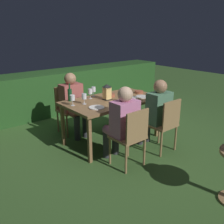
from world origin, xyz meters
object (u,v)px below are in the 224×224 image
bowl_salad (139,92)px  green_bottle_on_table (70,95)px  person_in_rust (73,102)px  wine_glass_d (72,98)px  wine_glass_e (90,92)px  plate_a (142,97)px  lantern_centerpiece (107,91)px  person_in_green (156,111)px  wine_glass_c (125,95)px  bowl_dip (132,99)px  chair_side_right_a (68,107)px  bowl_olives (111,95)px  dining_table (112,103)px  wine_glass_a (84,97)px  chair_side_left_a (131,135)px  plate_b (97,107)px  bowl_bread (128,93)px  person_in_pink (122,121)px  chair_side_left_b (165,123)px  wine_glass_b (93,90)px

bowl_salad → green_bottle_on_table: bearing=163.8°
green_bottle_on_table → bowl_salad: 1.30m
person_in_rust → wine_glass_d: bearing=-121.7°
wine_glass_e → plate_a: wine_glass_e is taller
plate_a → lantern_centerpiece: bearing=155.0°
person_in_green → wine_glass_c: 0.55m
green_bottle_on_table → bowl_dip: (0.80, -0.64, -0.08)m
wine_glass_c → person_in_green: bearing=-48.6°
person_in_green → bowl_dip: bearing=112.2°
chair_side_right_a → green_bottle_on_table: green_bottle_on_table is taller
chair_side_right_a → bowl_dip: 1.29m
chair_side_right_a → bowl_olives: chair_side_right_a is taller
wine_glass_c → wine_glass_e: bearing=117.9°
dining_table → wine_glass_a: (-0.51, 0.07, 0.18)m
chair_side_left_a → lantern_centerpiece: 1.02m
wine_glass_e → bowl_salad: 0.95m
bowl_olives → bowl_salad: size_ratio=1.01×
green_bottle_on_table → plate_a: 1.24m
person_in_green → plate_b: person_in_green is taller
bowl_bread → plate_a: bearing=-82.5°
plate_a → bowl_bread: (-0.04, 0.31, 0.02)m
lantern_centerpiece → wine_glass_e: 0.29m
chair_side_left_a → wine_glass_a: bearing=99.0°
person_in_pink → plate_b: person_in_pink is taller
person_in_green → wine_glass_e: 1.14m
person_in_green → bowl_dip: (-0.15, 0.38, 0.15)m
chair_side_left_b → bowl_bread: size_ratio=6.95×
plate_b → lantern_centerpiece: bearing=32.2°
dining_table → bowl_bread: size_ratio=13.04×
wine_glass_b → plate_a: (0.61, -0.59, -0.11)m
dining_table → bowl_olives: bearing=58.5°
wine_glass_b → lantern_centerpiece: bearing=-82.3°
dining_table → wine_glass_b: bearing=108.5°
chair_side_right_a → chair_side_left_a: same height
chair_side_right_a → bowl_dip: chair_side_right_a is taller
green_bottle_on_table → wine_glass_b: (0.47, -0.01, 0.01)m
chair_side_left_a → person_in_green: (0.73, 0.20, 0.15)m
person_in_rust → wine_glass_a: 0.64m
plate_a → bowl_olives: 0.55m
chair_side_right_a → plate_b: bearing=-96.3°
wine_glass_c → plate_b: 0.54m
bowl_olives → chair_side_left_b: bearing=-74.6°
wine_glass_d → wine_glass_e: bearing=19.2°
dining_table → wine_glass_e: 0.41m
wine_glass_c → plate_b: (-0.52, 0.06, -0.11)m
lantern_centerpiece → bowl_salad: bearing=-2.5°
plate_a → plate_b: (-0.98, 0.01, 0.00)m
chair_side_left_b → plate_a: (0.13, 0.62, 0.28)m
bowl_olives → bowl_dip: size_ratio=0.93×
dining_table → chair_side_left_a: 0.95m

